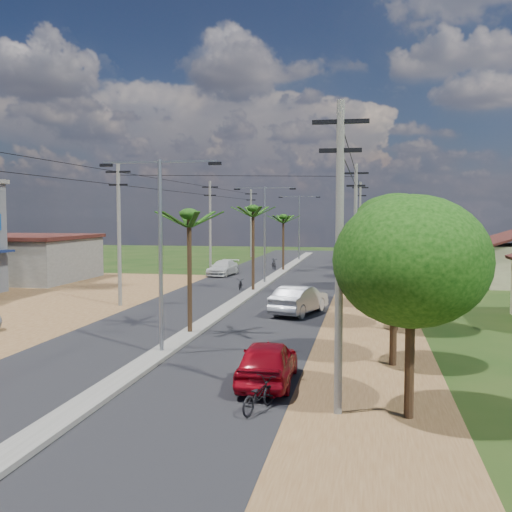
{
  "coord_description": "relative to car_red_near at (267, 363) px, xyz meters",
  "views": [
    {
      "loc": [
        8.29,
        -23.16,
        5.83
      ],
      "look_at": [
        1.0,
        15.8,
        3.0
      ],
      "focal_mm": 42.0,
      "sensor_mm": 36.0,
      "label": 1
    }
  ],
  "objects": [
    {
      "name": "car_white_far",
      "position": [
        -10.0,
        34.48,
        -0.07
      ],
      "size": [
        2.47,
        4.97,
        1.39
      ],
      "primitive_type": "imported",
      "rotation": [
        0.0,
        0.0,
        -0.11
      ],
      "color": "#ADAEA9",
      "rests_on": "ground"
    },
    {
      "name": "palm_median_far",
      "position": [
        -5.0,
        39.47,
        4.5
      ],
      "size": [
        2.0,
        2.0,
        5.85
      ],
      "color": "black",
      "rests_on": "ground"
    },
    {
      "name": "car_red_near",
      "position": [
        0.0,
        0.0,
        0.0
      ],
      "size": [
        1.94,
        4.54,
        1.53
      ],
      "primitive_type": "imported",
      "rotation": [
        0.0,
        0.0,
        3.17
      ],
      "color": "maroon",
      "rests_on": "ground"
    },
    {
      "name": "palm_median_near",
      "position": [
        -5.0,
        7.47,
        4.77
      ],
      "size": [
        2.0,
        2.0,
        6.15
      ],
      "color": "black",
      "rests_on": "ground"
    },
    {
      "name": "streetlight_near",
      "position": [
        -5.0,
        3.47,
        4.02
      ],
      "size": [
        5.1,
        0.18,
        8.0
      ],
      "color": "gray",
      "rests_on": "ground"
    },
    {
      "name": "utility_pole_w_c",
      "position": [
        -12.0,
        37.47,
        3.99
      ],
      "size": [
        1.6,
        0.24,
        9.0
      ],
      "color": "#605E56",
      "rests_on": "ground"
    },
    {
      "name": "streetlight_mid",
      "position": [
        -5.0,
        28.47,
        4.02
      ],
      "size": [
        5.1,
        0.18,
        8.0
      ],
      "color": "gray",
      "rests_on": "ground"
    },
    {
      "name": "moto_rider_east",
      "position": [
        0.2,
        -2.8,
        -0.29
      ],
      "size": [
        1.19,
        1.92,
        0.95
      ],
      "primitive_type": "imported",
      "rotation": [
        0.0,
        0.0,
        2.81
      ],
      "color": "black",
      "rests_on": "ground"
    },
    {
      "name": "tree_east_d",
      "position": [
        4.4,
        17.47,
        3.57
      ],
      "size": [
        4.2,
        4.2,
        6.13
      ],
      "color": "black",
      "rests_on": "ground"
    },
    {
      "name": "tree_east_a",
      "position": [
        4.5,
        -2.53,
        3.72
      ],
      "size": [
        4.4,
        4.4,
        6.37
      ],
      "color": "black",
      "rests_on": "ground"
    },
    {
      "name": "low_shed",
      "position": [
        -26.0,
        27.47,
        1.2
      ],
      "size": [
        10.4,
        10.4,
        3.95
      ],
      "color": "#605E56",
      "rests_on": "ground"
    },
    {
      "name": "palm_median_mid",
      "position": [
        -5.0,
        23.47,
        5.14
      ],
      "size": [
        2.0,
        2.0,
        6.55
      ],
      "color": "black",
      "rests_on": "ground"
    },
    {
      "name": "tree_east_e",
      "position": [
        4.6,
        25.47,
        4.32
      ],
      "size": [
        4.8,
        4.8,
        7.14
      ],
      "color": "black",
      "rests_on": "ground"
    },
    {
      "name": "utility_pole_e_a",
      "position": [
        2.5,
        -2.53,
        3.99
      ],
      "size": [
        1.6,
        0.24,
        9.0
      ],
      "color": "#605E56",
      "rests_on": "ground"
    },
    {
      "name": "car_silver_mid",
      "position": [
        -0.55,
        14.44,
        0.06
      ],
      "size": [
        3.09,
        5.28,
        1.64
      ],
      "primitive_type": "imported",
      "rotation": [
        0.0,
        0.0,
        2.85
      ],
      "color": "#92949A",
      "rests_on": "ground"
    },
    {
      "name": "moto_rider_west_b",
      "position": [
        -6.2,
        41.07,
        -0.2
      ],
      "size": [
        1.15,
        1.96,
        1.14
      ],
      "primitive_type": "imported",
      "rotation": [
        0.0,
        0.0,
        0.35
      ],
      "color": "black",
      "rests_on": "ground"
    },
    {
      "name": "tree_east_b",
      "position": [
        4.3,
        3.47,
        3.35
      ],
      "size": [
        4.0,
        4.0,
        5.83
      ],
      "color": "black",
      "rests_on": "ground"
    },
    {
      "name": "tree_east_c",
      "position": [
        4.7,
        10.47,
        4.1
      ],
      "size": [
        4.6,
        4.6,
        6.83
      ],
      "color": "black",
      "rests_on": "ground"
    },
    {
      "name": "utility_pole_e_b",
      "position": [
        2.5,
        19.47,
        3.99
      ],
      "size": [
        1.6,
        0.24,
        9.0
      ],
      "color": "#605E56",
      "rests_on": "ground"
    },
    {
      "name": "ground",
      "position": [
        -5.0,
        3.47,
        -0.76
      ],
      "size": [
        160.0,
        160.0,
        0.0
      ],
      "primitive_type": "plane",
      "color": "black",
      "rests_on": "ground"
    },
    {
      "name": "median",
      "position": [
        -5.0,
        21.47,
        -0.67
      ],
      "size": [
        1.0,
        90.0,
        0.18
      ],
      "primitive_type": "cube",
      "color": "#605E56",
      "rests_on": "ground"
    },
    {
      "name": "road",
      "position": [
        -5.0,
        18.47,
        -0.74
      ],
      "size": [
        12.0,
        110.0,
        0.04
      ],
      "primitive_type": "cube",
      "color": "black",
      "rests_on": "ground"
    },
    {
      "name": "tree_east_g",
      "position": [
        4.8,
        41.47,
        4.48
      ],
      "size": [
        5.0,
        5.0,
        7.38
      ],
      "color": "black",
      "rests_on": "ground"
    },
    {
      "name": "utility_pole_w_d",
      "position": [
        -12.0,
        58.47,
        3.99
      ],
      "size": [
        1.6,
        0.24,
        9.0
      ],
      "color": "#605E56",
      "rests_on": "ground"
    },
    {
      "name": "moto_rider_west_a",
      "position": [
        -6.2,
        24.67,
        -0.34
      ],
      "size": [
        0.76,
        1.68,
        0.85
      ],
      "primitive_type": "imported",
      "rotation": [
        0.0,
        0.0,
        0.12
      ],
      "color": "black",
      "rests_on": "ground"
    },
    {
      "name": "dirt_shoulder_east",
      "position": [
        3.5,
        18.47,
        -0.75
      ],
      "size": [
        5.0,
        90.0,
        0.03
      ],
      "primitive_type": "cube",
      "color": "brown",
      "rests_on": "ground"
    },
    {
      "name": "tree_east_h",
      "position": [
        4.5,
        49.47,
        3.87
      ],
      "size": [
        4.4,
        4.4,
        6.52
      ],
      "color": "black",
      "rests_on": "ground"
    },
    {
      "name": "utility_pole_e_c",
      "position": [
        2.5,
        41.47,
        3.99
      ],
      "size": [
        1.6,
        0.24,
        9.0
      ],
      "color": "#605E56",
      "rests_on": "ground"
    },
    {
      "name": "utility_pole_w_b",
      "position": [
        -12.0,
        15.47,
        3.99
      ],
      "size": [
        1.6,
        0.24,
        9.0
      ],
      "color": "#605E56",
      "rests_on": "ground"
    },
    {
      "name": "streetlight_far",
      "position": [
        -5.0,
        53.47,
        4.02
      ],
      "size": [
        5.1,
        0.18,
        8.0
      ],
      "color": "gray",
      "rests_on": "ground"
    },
    {
      "name": "tree_east_f",
      "position": [
        4.2,
        33.47,
        3.12
      ],
      "size": [
        3.8,
        3.8,
        5.52
      ],
      "color": "black",
      "rests_on": "ground"
    }
  ]
}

